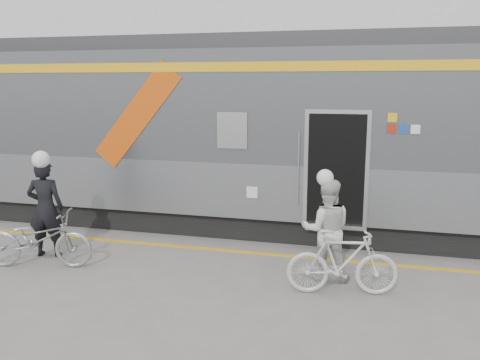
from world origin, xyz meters
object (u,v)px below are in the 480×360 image
(bicycle_left, at_px, (38,239))
(woman, at_px, (326,230))
(man, at_px, (46,208))
(bicycle_right, at_px, (342,262))

(bicycle_left, distance_m, woman, 4.94)
(man, height_order, bicycle_left, man)
(man, distance_m, bicycle_right, 5.40)
(bicycle_left, bearing_deg, bicycle_right, -101.18)
(bicycle_left, xyz_separation_m, woman, (4.87, 0.71, 0.34))
(woman, bearing_deg, man, -8.39)
(woman, relative_size, bicycle_right, 0.99)
(man, bearing_deg, bicycle_left, 96.98)
(man, xyz_separation_m, bicycle_left, (0.20, -0.55, -0.40))
(bicycle_right, bearing_deg, man, 75.65)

